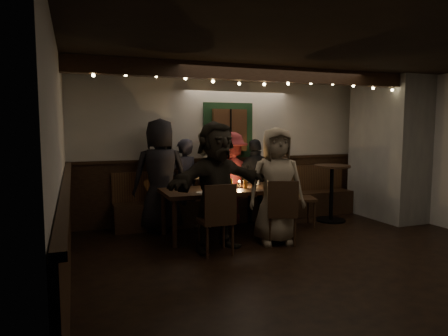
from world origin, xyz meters
name	(u,v)px	position (x,y,z in m)	size (l,w,h in m)	color
room	(318,164)	(1.07, 1.42, 1.07)	(6.02, 5.01, 2.62)	black
dining_table	(228,192)	(-0.60, 1.40, 0.68)	(2.09, 0.89, 0.90)	black
chair_near_left	(218,215)	(-1.11, 0.49, 0.55)	(0.44, 0.44, 0.97)	black
chair_near_right	(282,209)	(-0.09, 0.59, 0.54)	(0.56, 0.56, 0.95)	black
chair_end	(295,193)	(0.68, 1.52, 0.58)	(0.59, 0.59, 1.03)	black
high_top	(332,186)	(1.49, 1.61, 0.65)	(0.64, 0.64, 1.03)	black
person_a	(160,175)	(-1.55, 2.04, 0.92)	(0.90, 0.59, 1.85)	black
person_b	(184,183)	(-1.12, 2.16, 0.76)	(0.55, 0.36, 1.51)	#2D2D3C
person_c	(205,178)	(-0.76, 2.08, 0.83)	(0.81, 0.63, 1.66)	beige
person_d	(230,178)	(-0.30, 2.07, 0.81)	(1.05, 0.60, 1.62)	maroon
person_e	(256,181)	(0.17, 2.03, 0.75)	(0.88, 0.37, 1.50)	black
person_f	(217,186)	(-1.03, 0.75, 0.90)	(1.67, 0.53, 1.80)	black
person_g	(276,186)	(-0.11, 0.73, 0.86)	(0.84, 0.54, 1.71)	#83735C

